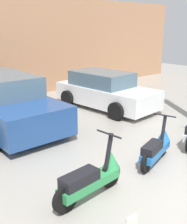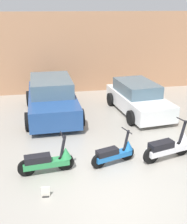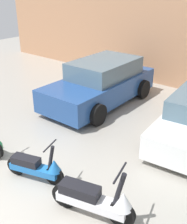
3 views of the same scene
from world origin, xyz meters
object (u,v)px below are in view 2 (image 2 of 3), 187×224
scooter_front_right (115,153)px  car_rear_center (138,98)px  scooter_front_left (49,160)px  scooter_front_center (170,146)px  placard_near_left_scooter (46,192)px  car_rear_left (52,98)px

scooter_front_right → car_rear_center: 4.32m
scooter_front_left → scooter_front_right: scooter_front_left is taller
scooter_front_left → scooter_front_right: bearing=-1.7°
scooter_front_center → placard_near_left_scooter: 3.78m
scooter_front_right → car_rear_center: size_ratio=0.35×
car_rear_left → placard_near_left_scooter: car_rear_left is taller
car_rear_left → car_rear_center: (3.52, -0.38, -0.11)m
scooter_front_center → scooter_front_left: bearing=167.0°
scooter_front_right → scooter_front_center: bearing=-18.5°
car_rear_center → scooter_front_right: bearing=-32.9°
scooter_front_center → car_rear_center: car_rear_center is taller
car_rear_center → scooter_front_center: bearing=-10.9°
scooter_front_right → placard_near_left_scooter: scooter_front_right is taller
car_rear_center → placard_near_left_scooter: size_ratio=14.77×
scooter_front_center → car_rear_left: bearing=112.1°
car_rear_left → scooter_front_left: bearing=-5.0°
scooter_front_center → car_rear_center: 3.88m
scooter_front_left → scooter_front_right: size_ratio=1.13×
scooter_front_right → car_rear_center: (1.97, 3.83, 0.26)m
scooter_front_left → scooter_front_center: bearing=-3.9°
placard_near_left_scooter → scooter_front_center: bearing=17.1°
car_rear_left → scooter_front_center: bearing=35.9°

